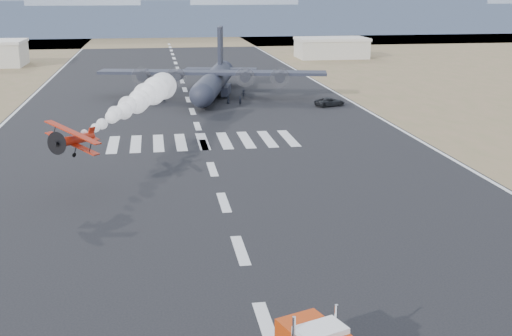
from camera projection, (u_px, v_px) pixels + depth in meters
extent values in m
plane|color=black|center=(266.00, 325.00, 40.11)|extent=(500.00, 500.00, 0.00)
cube|color=olive|center=(167.00, 39.00, 258.54)|extent=(500.00, 80.00, 0.00)
cube|color=#8593A9|center=(12.00, 15.00, 274.78)|extent=(150.00, 50.00, 17.00)
cube|color=#8593A9|center=(165.00, 19.00, 285.25)|extent=(150.00, 50.00, 13.00)
cube|color=#8593A9|center=(307.00, 15.00, 294.90)|extent=(150.00, 50.00, 15.00)
cube|color=#8593A9|center=(440.00, 12.00, 304.55)|extent=(150.00, 50.00, 17.00)
cube|color=#ACA799|center=(331.00, 49.00, 188.88)|extent=(20.00, 12.00, 5.20)
cube|color=beige|center=(332.00, 39.00, 188.08)|extent=(20.50, 12.50, 0.80)
cube|color=white|center=(321.00, 332.00, 32.85)|extent=(2.92, 2.37, 0.50)
cylinder|color=red|center=(76.00, 139.00, 63.52)|extent=(2.31, 5.13, 0.91)
sphere|color=black|center=(76.00, 136.00, 63.61)|extent=(0.71, 0.71, 0.71)
cylinder|color=black|center=(66.00, 145.00, 61.19)|extent=(1.15, 0.87, 1.02)
cylinder|color=black|center=(64.00, 146.00, 60.85)|extent=(2.15, 0.66, 2.24)
cube|color=red|center=(74.00, 144.00, 63.23)|extent=(5.91, 2.63, 1.88)
cube|color=red|center=(72.00, 133.00, 62.60)|extent=(6.10, 2.68, 1.94)
cube|color=red|center=(84.00, 129.00, 65.61)|extent=(0.36, 0.91, 1.02)
cube|color=red|center=(85.00, 134.00, 65.75)|extent=(2.15, 1.25, 0.08)
cylinder|color=black|center=(65.00, 153.00, 63.17)|extent=(0.24, 0.46, 0.45)
cylinder|color=black|center=(81.00, 154.00, 62.98)|extent=(0.24, 0.46, 0.45)
sphere|color=white|center=(85.00, 134.00, 65.94)|extent=(0.71, 0.71, 0.71)
sphere|color=white|center=(94.00, 128.00, 68.26)|extent=(0.98, 0.98, 0.98)
sphere|color=white|center=(102.00, 124.00, 70.58)|extent=(1.25, 1.25, 1.25)
sphere|color=white|center=(110.00, 119.00, 72.90)|extent=(1.52, 1.52, 1.52)
sphere|color=white|center=(117.00, 115.00, 75.22)|extent=(1.80, 1.80, 1.80)
sphere|color=white|center=(123.00, 110.00, 77.54)|extent=(2.07, 2.07, 2.07)
sphere|color=white|center=(130.00, 107.00, 79.85)|extent=(2.34, 2.34, 2.34)
sphere|color=white|center=(136.00, 103.00, 82.17)|extent=(2.61, 2.61, 2.61)
sphere|color=white|center=(141.00, 99.00, 84.49)|extent=(2.88, 2.88, 2.88)
sphere|color=white|center=(147.00, 96.00, 86.81)|extent=(3.15, 3.15, 3.15)
sphere|color=white|center=(152.00, 93.00, 89.13)|extent=(3.42, 3.42, 3.42)
sphere|color=white|center=(157.00, 90.00, 91.45)|extent=(3.69, 3.69, 3.69)
sphere|color=white|center=(161.00, 87.00, 93.77)|extent=(3.96, 3.96, 3.96)
cylinder|color=#232734|center=(213.00, 82.00, 121.98)|extent=(10.76, 30.18, 4.28)
sphere|color=#232734|center=(202.00, 95.00, 107.59)|extent=(4.28, 4.28, 4.28)
cone|color=#232734|center=(222.00, 72.00, 136.37)|extent=(5.59, 7.21, 4.28)
cube|color=#232734|center=(212.00, 72.00, 120.40)|extent=(42.76, 13.79, 0.54)
cylinder|color=#232734|center=(144.00, 75.00, 120.80)|extent=(2.77, 4.39, 1.93)
cylinder|color=#3F3F44|center=(141.00, 77.00, 118.74)|extent=(3.56, 0.85, 3.64)
cylinder|color=#232734|center=(178.00, 75.00, 120.41)|extent=(2.77, 4.39, 1.93)
cylinder|color=#3F3F44|center=(176.00, 77.00, 118.36)|extent=(3.56, 0.85, 3.64)
cylinder|color=#232734|center=(246.00, 76.00, 119.65)|extent=(2.77, 4.39, 1.93)
cylinder|color=#3F3F44|center=(245.00, 78.00, 117.59)|extent=(3.56, 0.85, 3.64)
cylinder|color=#232734|center=(280.00, 76.00, 119.26)|extent=(2.77, 4.39, 1.93)
cylinder|color=#3F3F44|center=(280.00, 78.00, 117.21)|extent=(3.56, 0.85, 3.64)
cube|color=#232734|center=(220.00, 48.00, 132.85)|extent=(1.68, 4.84, 8.56)
cube|color=#232734|center=(221.00, 69.00, 134.59)|extent=(15.33, 6.43, 0.37)
cube|color=#232734|center=(202.00, 90.00, 123.59)|extent=(2.66, 6.55, 1.71)
cylinder|color=black|center=(202.00, 93.00, 123.75)|extent=(0.78, 1.27, 1.18)
cube|color=#232734|center=(226.00, 90.00, 123.31)|extent=(2.66, 6.55, 1.71)
cylinder|color=black|center=(226.00, 93.00, 123.47)|extent=(0.78, 1.27, 1.18)
cylinder|color=black|center=(205.00, 105.00, 111.31)|extent=(0.63, 1.03, 0.96)
imported|color=black|center=(330.00, 102.00, 113.20)|extent=(5.93, 4.03, 1.51)
imported|color=black|center=(164.00, 98.00, 116.81)|extent=(0.75, 0.80, 1.74)
imported|color=black|center=(163.00, 96.00, 118.69)|extent=(0.78, 0.91, 1.60)
imported|color=black|center=(244.00, 94.00, 120.52)|extent=(1.25, 0.97, 1.76)
imported|color=black|center=(160.00, 97.00, 116.98)|extent=(1.00, 1.23, 1.87)
imported|color=black|center=(228.00, 99.00, 115.49)|extent=(0.69, 0.87, 1.56)
imported|color=black|center=(159.00, 96.00, 117.89)|extent=(0.61, 1.67, 1.77)
imported|color=black|center=(240.00, 101.00, 113.84)|extent=(0.80, 0.79, 1.70)
imported|color=black|center=(152.00, 100.00, 114.22)|extent=(0.98, 1.04, 1.84)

